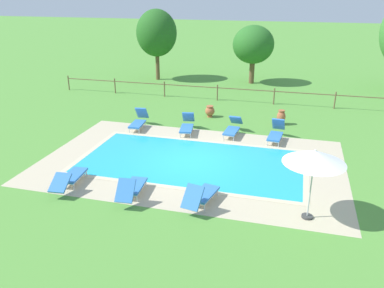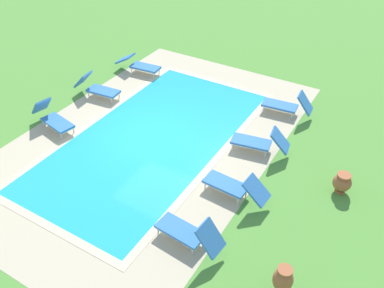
% 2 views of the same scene
% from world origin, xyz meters
% --- Properties ---
extents(ground_plane, '(160.00, 160.00, 0.00)m').
position_xyz_m(ground_plane, '(0.00, 0.00, 0.00)').
color(ground_plane, '#518E38').
extents(pool_deck_paving, '(12.67, 8.10, 0.01)m').
position_xyz_m(pool_deck_paving, '(0.00, 0.00, 0.00)').
color(pool_deck_paving, '#BCAD8E').
rests_on(pool_deck_paving, ground).
extents(swimming_pool_water, '(9.26, 4.69, 0.01)m').
position_xyz_m(swimming_pool_water, '(0.00, 0.00, 0.01)').
color(swimming_pool_water, '#23A8C1').
rests_on(swimming_pool_water, ground).
extents(pool_coping_rim, '(9.74, 5.17, 0.01)m').
position_xyz_m(pool_coping_rim, '(0.00, 0.00, 0.01)').
color(pool_coping_rim, beige).
rests_on(pool_coping_rim, ground).
extents(sun_lounger_north_near_steps, '(0.77, 1.95, 0.95)m').
position_xyz_m(sun_lounger_north_near_steps, '(-1.21, -3.52, 0.39)').
color(sun_lounger_north_near_steps, '#3370BC').
rests_on(sun_lounger_north_near_steps, ground).
extents(sun_lounger_north_mid, '(0.97, 1.96, 0.97)m').
position_xyz_m(sun_lounger_north_mid, '(1.27, -3.42, 0.39)').
color(sun_lounger_north_mid, '#3370BC').
rests_on(sun_lounger_north_mid, ground).
extents(sun_lounger_north_far, '(0.76, 1.90, 0.99)m').
position_xyz_m(sun_lounger_north_far, '(3.29, 3.48, 0.39)').
color(sun_lounger_north_far, '#3370BC').
rests_on(sun_lounger_north_far, ground).
extents(sun_lounger_north_end, '(0.91, 1.97, 0.96)m').
position_xyz_m(sun_lounger_north_end, '(-1.19, 3.47, 0.39)').
color(sun_lounger_north_end, '#3370BC').
rests_on(sun_lounger_north_end, ground).
extents(sun_lounger_south_near_corner, '(0.72, 2.00, 0.88)m').
position_xyz_m(sun_lounger_south_near_corner, '(1.14, 3.70, 0.38)').
color(sun_lounger_south_near_corner, '#3370BC').
rests_on(sun_lounger_south_near_corner, ground).
extents(sun_lounger_south_mid, '(0.79, 2.10, 0.74)m').
position_xyz_m(sun_lounger_south_mid, '(-3.78, -3.36, 0.36)').
color(sun_lounger_south_mid, '#3370BC').
rests_on(sun_lounger_south_mid, ground).
extents(sun_lounger_south_far, '(0.77, 1.89, 1.00)m').
position_xyz_m(sun_lounger_south_far, '(-3.84, 3.45, 0.40)').
color(sun_lounger_south_far, '#3370BC').
rests_on(sun_lounger_south_far, ground).
extents(patio_umbrella_open_foreground, '(1.93, 1.93, 2.39)m').
position_xyz_m(patio_umbrella_open_foreground, '(4.76, -3.29, 2.13)').
color(patio_umbrella_open_foreground, '#383838').
rests_on(patio_umbrella_open_foreground, ground).
extents(terracotta_urn_near_fence, '(0.54, 0.54, 0.66)m').
position_xyz_m(terracotta_urn_near_fence, '(-0.63, 6.32, 0.36)').
color(terracotta_urn_near_fence, '#A85B38').
rests_on(terracotta_urn_near_fence, ground).
extents(terracotta_urn_by_tree, '(0.47, 0.47, 0.81)m').
position_xyz_m(terracotta_urn_by_tree, '(3.39, 6.01, 0.43)').
color(terracotta_urn_by_tree, '#A85B38').
rests_on(terracotta_urn_by_tree, ground).
extents(perimeter_fence, '(22.14, 0.08, 1.05)m').
position_xyz_m(perimeter_fence, '(-0.96, 9.97, 0.70)').
color(perimeter_fence, brown).
rests_on(perimeter_fence, ground).
extents(tree_far_west, '(3.12, 3.12, 4.39)m').
position_xyz_m(tree_far_west, '(0.58, 15.67, 2.94)').
color(tree_far_west, brown).
rests_on(tree_far_west, ground).
extents(tree_centre, '(3.17, 3.17, 5.48)m').
position_xyz_m(tree_centre, '(-6.94, 15.04, 3.65)').
color(tree_centre, brown).
rests_on(tree_centre, ground).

